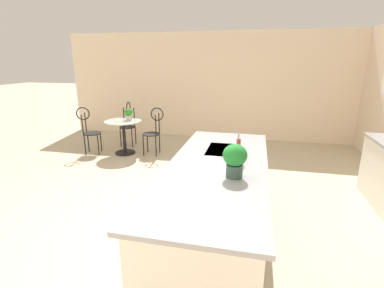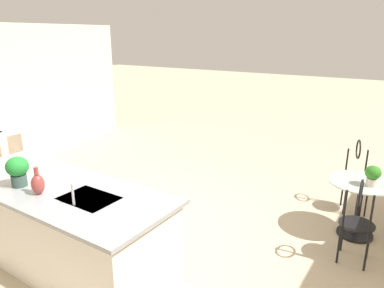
% 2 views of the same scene
% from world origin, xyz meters
% --- Properties ---
extents(ground_plane, '(40.00, 40.00, 0.00)m').
position_xyz_m(ground_plane, '(0.00, 0.00, 0.00)').
color(ground_plane, beige).
extents(kitchen_island, '(2.80, 1.06, 0.92)m').
position_xyz_m(kitchen_island, '(0.30, 0.85, 0.46)').
color(kitchen_island, white).
rests_on(kitchen_island, ground).
extents(bistro_table, '(0.80, 0.80, 0.74)m').
position_xyz_m(bistro_table, '(-2.38, -1.57, 0.45)').
color(bistro_table, black).
rests_on(bistro_table, ground).
extents(chair_by_island, '(0.40, 0.49, 1.04)m').
position_xyz_m(chair_by_island, '(-2.46, -0.91, 0.57)').
color(chair_by_island, black).
rests_on(chair_by_island, ground).
extents(chair_toward_desk, '(0.48, 0.52, 1.04)m').
position_xyz_m(chair_toward_desk, '(-2.21, -2.31, 0.57)').
color(chair_toward_desk, black).
rests_on(chair_toward_desk, ground).
extents(sink_faucet, '(0.02, 0.02, 0.22)m').
position_xyz_m(sink_faucet, '(-0.25, 1.03, 1.03)').
color(sink_faucet, '#B2B5BA').
rests_on(sink_faucet, kitchen_island).
extents(potted_plant_on_table, '(0.18, 0.18, 0.25)m').
position_xyz_m(potted_plant_on_table, '(-2.49, -1.49, 0.89)').
color(potted_plant_on_table, beige).
rests_on(potted_plant_on_table, bistro_table).
extents(potted_plant_counter_near, '(0.23, 0.23, 0.33)m').
position_xyz_m(potted_plant_counter_near, '(0.60, 1.05, 1.11)').
color(potted_plant_counter_near, '#385147').
rests_on(potted_plant_counter_near, kitchen_island).
extents(vase_on_counter, '(0.13, 0.13, 0.29)m').
position_xyz_m(vase_on_counter, '(0.25, 1.06, 1.03)').
color(vase_on_counter, '#993D38').
rests_on(vase_on_counter, kitchen_island).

